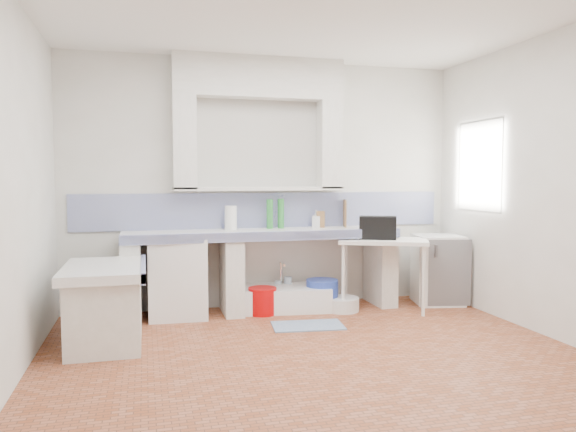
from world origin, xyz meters
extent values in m
plane|color=#9D573B|center=(0.00, 0.00, 0.00)|extent=(4.50, 4.50, 0.00)
plane|color=white|center=(0.00, 0.00, 2.80)|extent=(4.50, 4.50, 0.00)
plane|color=white|center=(0.00, 2.00, 1.40)|extent=(4.50, 0.00, 4.50)
plane|color=white|center=(0.00, -2.00, 1.40)|extent=(4.50, 0.00, 4.50)
plane|color=white|center=(-2.25, 0.00, 1.40)|extent=(0.00, 4.50, 4.50)
plane|color=white|center=(2.25, 0.00, 1.40)|extent=(0.00, 4.50, 4.50)
cube|color=white|center=(-0.10, 1.88, 2.58)|extent=(1.90, 0.25, 0.45)
cube|color=#342210|center=(2.42, 1.20, 1.60)|extent=(0.35, 0.86, 1.06)
cube|color=white|center=(2.28, 1.20, 1.98)|extent=(0.01, 0.84, 0.24)
cube|color=white|center=(-0.10, 1.70, 0.86)|extent=(3.00, 0.60, 0.08)
cube|color=navy|center=(-0.10, 1.42, 0.86)|extent=(3.00, 0.04, 0.10)
cube|color=white|center=(-1.50, 1.70, 0.41)|extent=(0.20, 0.55, 0.82)
cube|color=white|center=(-0.45, 1.70, 0.41)|extent=(0.20, 0.55, 0.82)
cube|color=white|center=(1.30, 1.70, 0.41)|extent=(0.20, 0.55, 0.82)
cube|color=white|center=(-1.70, 0.90, 0.66)|extent=(0.70, 1.10, 0.08)
cube|color=white|center=(-1.70, 0.90, 0.31)|extent=(0.60, 1.00, 0.62)
cube|color=navy|center=(-1.37, 0.90, 0.66)|extent=(0.04, 1.10, 0.10)
cube|color=navy|center=(0.00, 1.99, 1.10)|extent=(4.27, 0.03, 0.40)
cube|color=white|center=(-1.02, 1.70, 0.42)|extent=(0.63, 0.61, 0.84)
cube|color=white|center=(0.15, 1.69, 0.12)|extent=(1.03, 0.64, 0.23)
cube|color=white|center=(1.20, 1.41, 0.40)|extent=(1.09, 0.88, 0.04)
cube|color=white|center=(1.96, 1.56, 0.40)|extent=(0.62, 0.62, 0.80)
cylinder|color=#C40406|center=(-0.14, 1.57, 0.14)|extent=(0.39, 0.39, 0.29)
cylinder|color=#E84231|center=(0.10, 1.69, 0.12)|extent=(0.31, 0.31, 0.24)
cylinder|color=#2A44B1|center=(0.55, 1.60, 0.17)|extent=(0.40, 0.40, 0.33)
cylinder|color=white|center=(0.75, 1.49, 0.07)|extent=(0.50, 0.50, 0.15)
cylinder|color=silver|center=(0.11, 1.85, 0.15)|extent=(0.10, 0.10, 0.30)
cylinder|color=silver|center=(0.22, 1.85, 0.17)|extent=(0.11, 0.11, 0.34)
cube|color=black|center=(1.14, 1.44, 0.92)|extent=(0.46, 0.37, 0.25)
cylinder|color=#2A7F34|center=(0.01, 1.83, 1.07)|extent=(0.09, 0.09, 0.33)
cylinder|color=#2A7F34|center=(0.14, 1.85, 1.07)|extent=(0.08, 0.08, 0.34)
cube|color=brown|center=(0.61, 1.84, 0.99)|extent=(0.11, 0.09, 0.19)
cube|color=brown|center=(0.91, 1.85, 1.06)|extent=(0.08, 0.23, 0.32)
cylinder|color=white|center=(-0.44, 1.81, 1.03)|extent=(0.17, 0.17, 0.26)
imported|color=white|center=(0.56, 1.85, 1.00)|extent=(0.11, 0.11, 0.20)
cube|color=#2B4C84|center=(0.20, 0.98, 0.01)|extent=(0.74, 0.47, 0.01)
camera|label=1|loc=(-1.35, -4.10, 1.47)|focal=33.92mm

